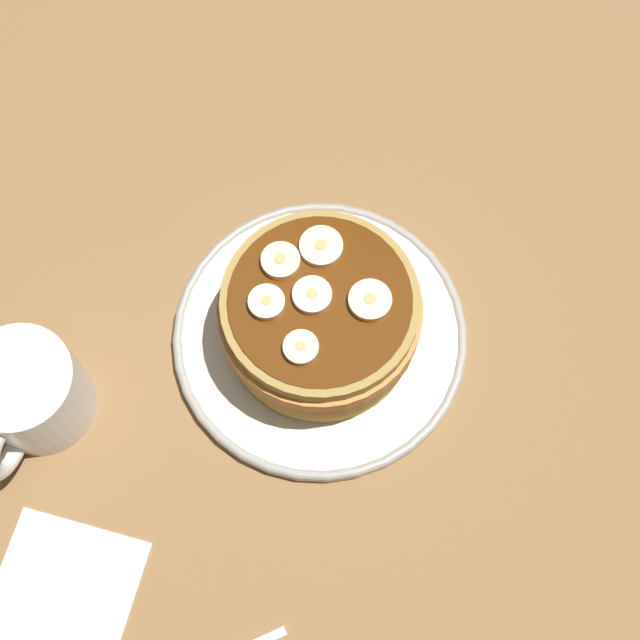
% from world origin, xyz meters
% --- Properties ---
extents(ground_plane, '(1.40, 1.40, 0.03)m').
position_xyz_m(ground_plane, '(0.00, 0.00, -0.01)').
color(ground_plane, olive).
extents(plate, '(0.25, 0.25, 0.01)m').
position_xyz_m(plate, '(0.00, 0.00, 0.01)').
color(plate, silver).
rests_on(plate, ground_plane).
extents(pancake_stack, '(0.17, 0.17, 0.08)m').
position_xyz_m(pancake_stack, '(0.00, -0.00, 0.05)').
color(pancake_stack, '#C18A32').
rests_on(pancake_stack, plate).
extents(banana_slice_0, '(0.03, 0.03, 0.01)m').
position_xyz_m(banana_slice_0, '(-0.00, -0.01, 0.09)').
color(banana_slice_0, '#FDE7C4').
rests_on(banana_slice_0, pancake_stack).
extents(banana_slice_1, '(0.03, 0.03, 0.01)m').
position_xyz_m(banana_slice_1, '(-0.01, 0.04, 0.09)').
color(banana_slice_1, '#FBF2B6').
rests_on(banana_slice_1, pancake_stack).
extents(banana_slice_2, '(0.03, 0.03, 0.01)m').
position_xyz_m(banana_slice_2, '(0.04, -0.00, 0.09)').
color(banana_slice_2, '#F5E6B5').
rests_on(banana_slice_2, pancake_stack).
extents(banana_slice_3, '(0.03, 0.03, 0.01)m').
position_xyz_m(banana_slice_3, '(0.02, -0.04, 0.09)').
color(banana_slice_3, '#ECE7BD').
rests_on(banana_slice_3, pancake_stack).
extents(banana_slice_4, '(0.03, 0.03, 0.01)m').
position_xyz_m(banana_slice_4, '(-0.02, -0.04, 0.09)').
color(banana_slice_4, '#FAE3B3').
rests_on(banana_slice_4, pancake_stack).
extents(banana_slice_5, '(0.03, 0.03, 0.01)m').
position_xyz_m(banana_slice_5, '(-0.04, -0.01, 0.09)').
color(banana_slice_5, '#FAF3B7').
rests_on(banana_slice_5, pancake_stack).
extents(coffee_mug, '(0.12, 0.09, 0.08)m').
position_xyz_m(coffee_mug, '(0.14, -0.20, 0.04)').
color(coffee_mug, white).
rests_on(coffee_mug, ground_plane).
extents(napkin, '(0.12, 0.12, 0.00)m').
position_xyz_m(napkin, '(0.27, -0.12, 0.00)').
color(napkin, white).
rests_on(napkin, ground_plane).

